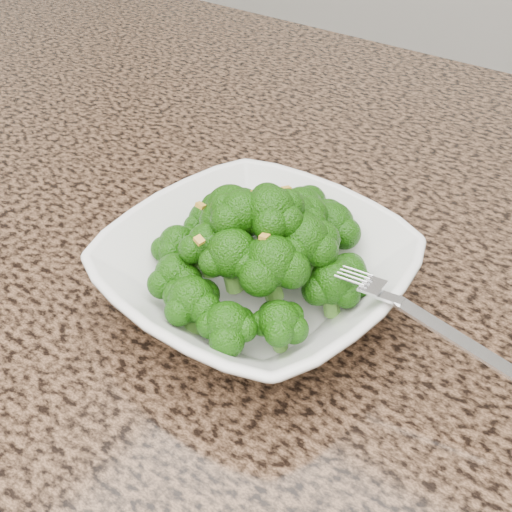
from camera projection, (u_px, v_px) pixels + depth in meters
The scene contains 6 objects.
cabinet at pixel (232, 445), 1.00m from camera, with size 1.55×0.95×0.87m, color #322214.
granite_counter at pixel (223, 207), 0.72m from camera, with size 1.64×1.04×0.03m, color brown.
bowl at pixel (256, 273), 0.56m from camera, with size 0.25×0.25×0.06m, color white.
broccoli_pile at pixel (256, 207), 0.52m from camera, with size 0.22×0.22×0.08m, color #1A5409, non-canonical shape.
garlic_topping at pixel (256, 163), 0.49m from camera, with size 0.13×0.13×0.01m, color gold, non-canonical shape.
fork at pixel (395, 301), 0.48m from camera, with size 0.17×0.03×0.01m, color silver, non-canonical shape.
Camera 1 is at (0.38, -0.16, 1.29)m, focal length 45.00 mm.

